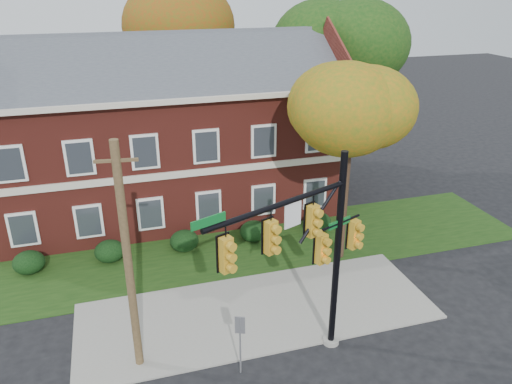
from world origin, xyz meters
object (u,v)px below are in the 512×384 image
object	(u,v)px
apartment_building	(164,123)
sign_post	(240,335)
hedge_center	(184,241)
hedge_far_right	(318,222)
hedge_left	(110,251)
tree_near_right	(356,121)
tree_far_rear	(166,34)
traffic_signal	(310,244)
tree_right_rear	(351,53)
hedge_far_left	(29,262)
hedge_right	(253,231)
utility_pole	(128,262)

from	to	relation	value
apartment_building	sign_post	size ratio (longest dim) A/B	8.22
hedge_center	hedge_far_right	bearing A→B (deg)	0.00
hedge_left	tree_near_right	xyz separation A→B (m)	(10.72, -2.83, 6.14)
hedge_left	tree_far_rear	size ratio (longest dim) A/B	0.12
tree_near_right	traffic_signal	distance (m)	7.63
apartment_building	tree_right_rear	bearing A→B (deg)	4.33
hedge_far_left	tree_far_rear	xyz separation A→B (m)	(8.34, 13.09, 8.32)
tree_far_rear	apartment_building	bearing A→B (deg)	-99.71
apartment_building	tree_near_right	bearing A→B (deg)	-48.23
hedge_right	hedge_far_right	bearing A→B (deg)	0.00
hedge_right	tree_right_rear	xyz separation A→B (m)	(7.81, 6.11, 7.60)
tree_far_rear	hedge_far_right	bearing A→B (deg)	-66.63
tree_near_right	tree_right_rear	world-z (taller)	tree_right_rear
apartment_building	hedge_far_left	xyz separation A→B (m)	(-7.00, -5.25, -4.46)
apartment_building	tree_right_rear	size ratio (longest dim) A/B	1.77
hedge_left	hedge_far_right	bearing A→B (deg)	0.00
hedge_far_right	apartment_building	bearing A→B (deg)	143.11
hedge_center	hedge_far_left	bearing A→B (deg)	180.00
apartment_building	utility_pole	xyz separation A→B (m)	(-2.73, -12.59, -0.89)
hedge_left	sign_post	size ratio (longest dim) A/B	0.61
hedge_right	tree_near_right	distance (m)	7.72
hedge_center	sign_post	world-z (taller)	sign_post
hedge_far_left	hedge_right	distance (m)	10.50
hedge_far_right	traffic_signal	size ratio (longest dim) A/B	0.19
apartment_building	sign_post	world-z (taller)	apartment_building
hedge_center	utility_pole	xyz separation A→B (m)	(-2.73, -7.33, 3.58)
hedge_right	sign_post	distance (m)	9.26
hedge_far_left	tree_right_rear	distance (m)	20.75
apartment_building	hedge_left	xyz separation A→B (m)	(-3.50, -5.25, -4.46)
tree_near_right	hedge_center	bearing A→B (deg)	158.58
apartment_building	tree_right_rear	xyz separation A→B (m)	(11.31, 0.86, 3.13)
utility_pole	hedge_left	bearing A→B (deg)	103.38
hedge_far_left	tree_near_right	size ratio (longest dim) A/B	0.16
sign_post	hedge_far_left	bearing A→B (deg)	153.35
hedge_left	hedge_far_right	distance (m)	10.50
tree_near_right	hedge_right	bearing A→B (deg)	142.72
traffic_signal	hedge_far_right	bearing A→B (deg)	42.25
tree_far_rear	traffic_signal	bearing A→B (deg)	-86.14
tree_near_right	sign_post	bearing A→B (deg)	-138.90
tree_near_right	sign_post	xyz separation A→B (m)	(-6.72, -5.87, -5.12)
utility_pole	sign_post	bearing A→B (deg)	-15.49
hedge_right	tree_near_right	bearing A→B (deg)	-37.28
tree_far_rear	utility_pole	size ratio (longest dim) A/B	1.42
hedge_center	hedge_far_right	size ratio (longest dim) A/B	1.00
tree_near_right	tree_right_rear	bearing A→B (deg)	65.42
apartment_building	hedge_left	distance (m)	7.73
hedge_far_left	hedge_left	world-z (taller)	same
hedge_left	hedge_far_left	bearing A→B (deg)	180.00
hedge_far_right	tree_right_rear	size ratio (longest dim) A/B	0.13
utility_pole	hedge_right	bearing A→B (deg)	57.05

